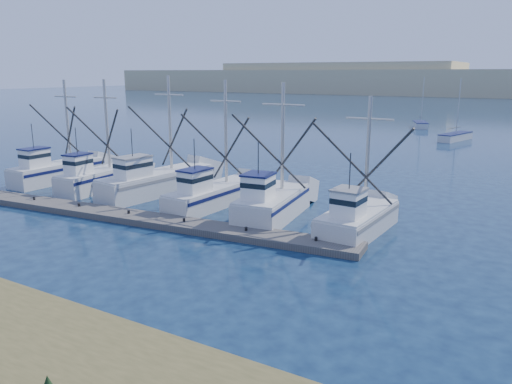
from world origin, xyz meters
TOP-DOWN VIEW (x-y plane):
  - ground at (0.00, 0.00)m, footprint 500.00×500.00m
  - floating_dock at (-8.70, 6.75)m, footprint 28.99×4.59m
  - trawler_fleet at (-9.16, 11.73)m, footprint 28.60×9.81m
  - sailboat_near at (2.41, 55.80)m, footprint 3.44×7.04m
  - sailboat_far at (-5.20, 69.61)m, footprint 3.56×5.73m

SIDE VIEW (x-z plane):
  - ground at x=0.00m, z-range 0.00..0.00m
  - floating_dock at x=-8.70m, z-range 0.00..0.39m
  - sailboat_near at x=2.41m, z-range -3.56..4.54m
  - sailboat_far at x=-5.20m, z-range -3.55..4.55m
  - trawler_fleet at x=-9.16m, z-range -3.35..5.25m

